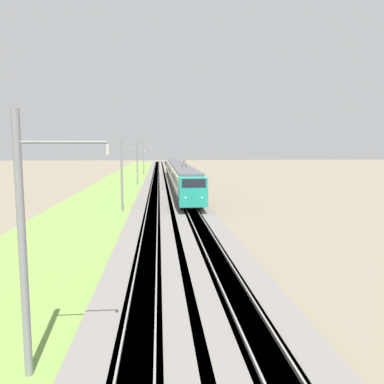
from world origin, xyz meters
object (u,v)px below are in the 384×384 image
(catenary_mast_near, at_px, (25,244))
(catenary_mast_mid, at_px, (122,175))
(passenger_train, at_px, (178,172))
(catenary_mast_distant, at_px, (144,158))
(catenary_mast_far, at_px, (138,163))

(catenary_mast_near, height_order, catenary_mast_mid, catenary_mast_near)
(passenger_train, distance_m, catenary_mast_distant, 30.52)
(catenary_mast_far, bearing_deg, catenary_mast_near, -180.00)
(passenger_train, bearing_deg, catenary_mast_mid, -14.79)
(catenary_mast_mid, height_order, catenary_mast_far, catenary_mast_far)
(passenger_train, xyz_separation_m, catenary_mast_distant, (29.67, 7.00, 1.59))
(passenger_train, relative_size, catenary_mast_mid, 8.03)
(catenary_mast_near, bearing_deg, catenary_mast_far, 0.00)
(catenary_mast_near, height_order, catenary_mast_far, catenary_mast_far)
(catenary_mast_mid, xyz_separation_m, catenary_mast_distant, (56.19, 0.00, 0.13))
(passenger_train, bearing_deg, catenary_mast_far, -102.68)
(passenger_train, distance_m, catenary_mast_near, 55.08)
(catenary_mast_far, xyz_separation_m, catenary_mast_distant, (28.09, -0.00, -0.02))
(catenary_mast_mid, distance_m, catenary_mast_distant, 56.19)
(catenary_mast_near, bearing_deg, passenger_train, -7.31)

